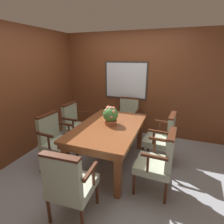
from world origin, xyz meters
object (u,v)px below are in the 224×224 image
chair_right_far (163,136)px  chair_left_far (75,123)px  chair_right_near (159,160)px  chair_left_near (55,138)px  potted_plant (110,115)px  dining_table (109,131)px  chair_head_near (69,183)px  chair_head_far (127,116)px

chair_right_far → chair_left_far: same height
chair_left_far → chair_right_near: (1.84, -0.79, 0.00)m
chair_left_near → chair_right_near: bearing=-86.6°
chair_right_far → potted_plant: size_ratio=2.85×
chair_left_near → potted_plant: (0.89, 0.43, 0.40)m
dining_table → chair_head_near: 1.25m
potted_plant → chair_right_near: bearing=-27.2°
dining_table → chair_head_far: (-0.00, 1.24, -0.14)m
chair_left_far → dining_table: bearing=-111.8°
chair_head_near → chair_left_far: bearing=-63.5°
chair_head_far → chair_right_near: 1.87m
chair_left_near → chair_head_near: (0.88, -0.88, 0.00)m
dining_table → chair_head_far: 1.24m
chair_right_far → chair_right_near: bearing=6.3°
chair_head_far → potted_plant: (0.01, -1.17, 0.40)m
chair_right_far → chair_left_near: (-1.78, -0.74, 0.00)m
dining_table → potted_plant: bearing=88.6°
chair_right_near → chair_right_far: bearing=-176.1°
chair_right_near → chair_head_near: 1.25m
chair_head_far → chair_left_far: 1.25m
dining_table → chair_right_far: bearing=23.5°
chair_left_far → chair_right_near: bearing=-112.2°
chair_right_far → chair_head_near: bearing=-24.2°
chair_left_near → chair_head_near: size_ratio=1.00×
chair_head_far → chair_head_near: size_ratio=1.00×
chair_right_far → chair_head_far: same height
chair_left_far → chair_left_near: bearing=-175.7°
chair_right_far → potted_plant: (-0.89, -0.32, 0.40)m
dining_table → chair_left_far: (-0.93, 0.39, -0.14)m
dining_table → chair_head_near: bearing=-90.4°
chair_head_far → chair_head_near: same height
dining_table → chair_left_far: bearing=157.2°
chair_head_near → chair_right_far: bearing=-122.0°
dining_table → chair_left_near: chair_left_near is taller
chair_right_far → chair_left_near: size_ratio=1.00×
chair_right_far → chair_right_near: 0.79m
chair_left_near → chair_head_far: same height
dining_table → chair_head_near: size_ratio=1.76×
chair_head_near → chair_head_far: bearing=-93.1°
chair_left_near → chair_head_near: bearing=-130.3°
dining_table → chair_left_near: bearing=-158.2°
chair_right_near → potted_plant: 1.10m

